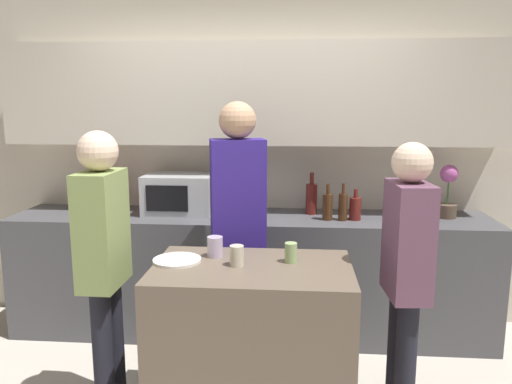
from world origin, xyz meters
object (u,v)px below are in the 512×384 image
at_px(plate_on_island, 177,260).
at_px(person_left, 406,265).
at_px(bottle_3, 355,208).
at_px(microwave, 180,194).
at_px(cup_1, 291,253).
at_px(bottle_1, 328,206).
at_px(cup_2, 215,247).
at_px(bottle_2, 343,206).
at_px(person_right, 238,213).
at_px(toaster, 103,200).
at_px(potted_plant, 448,191).
at_px(bottle_0, 311,198).
at_px(cup_0, 237,256).
at_px(person_center, 104,254).

distance_m(plate_on_island, person_left, 1.22).
bearing_deg(plate_on_island, bottle_3, 44.56).
bearing_deg(microwave, cup_1, -52.66).
bearing_deg(person_left, bottle_1, 15.00).
bearing_deg(bottle_1, plate_on_island, -129.94).
bearing_deg(bottle_3, cup_2, -132.67).
height_order(bottle_2, person_right, person_right).
xyz_separation_m(toaster, cup_1, (1.48, -1.14, -0.04)).
relative_size(toaster, potted_plant, 0.66).
relative_size(bottle_2, plate_on_island, 1.05).
bearing_deg(person_right, bottle_0, -139.28).
xyz_separation_m(microwave, cup_0, (0.59, -1.22, -0.10)).
height_order(bottle_3, plate_on_island, bottle_3).
bearing_deg(person_right, person_left, 137.00).
xyz_separation_m(toaster, plate_on_island, (0.87, -1.18, -0.08)).
bearing_deg(potted_plant, bottle_1, -170.81).
bearing_deg(bottle_1, cup_1, -104.23).
bearing_deg(plate_on_island, potted_plant, 33.90).
bearing_deg(bottle_3, bottle_2, -165.04).
bearing_deg(person_right, plate_on_island, 50.23).
relative_size(cup_2, person_left, 0.07).
distance_m(toaster, person_right, 1.30).
bearing_deg(bottle_2, cup_0, -121.06).
bearing_deg(cup_1, cup_0, -164.24).
relative_size(microwave, bottle_3, 2.29).
relative_size(bottle_3, person_right, 0.13).
relative_size(bottle_3, cup_1, 2.11).
relative_size(potted_plant, bottle_0, 1.23).
distance_m(bottle_2, plate_on_island, 1.42).
xyz_separation_m(plate_on_island, person_right, (0.27, 0.55, 0.14)).
distance_m(bottle_3, cup_2, 1.29).
bearing_deg(toaster, bottle_2, -4.69).
xyz_separation_m(bottle_2, cup_2, (-0.78, -0.92, -0.05)).
bearing_deg(toaster, bottle_1, -4.73).
xyz_separation_m(microwave, toaster, (-0.61, 0.00, -0.06)).
xyz_separation_m(person_center, person_right, (0.66, 0.58, 0.10)).
xyz_separation_m(bottle_3, cup_1, (-0.45, -1.02, -0.03)).
distance_m(cup_0, cup_2, 0.20).
height_order(bottle_0, plate_on_island, bottle_0).
bearing_deg(person_left, potted_plant, -28.65).
bearing_deg(microwave, person_left, -38.27).
distance_m(bottle_0, cup_1, 1.20).
distance_m(potted_plant, person_right, 1.61).
distance_m(microwave, cup_1, 1.44).
distance_m(bottle_3, cup_0, 1.32).
relative_size(toaster, bottle_1, 0.99).
distance_m(microwave, potted_plant, 2.01).
bearing_deg(person_left, cup_2, 81.09).
bearing_deg(potted_plant, plate_on_island, -146.10).
relative_size(toaster, bottle_2, 0.96).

